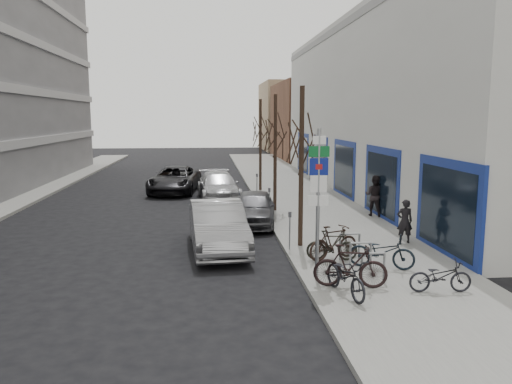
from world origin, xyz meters
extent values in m
plane|color=black|center=(0.00, 0.00, 0.00)|extent=(120.00, 120.00, 0.00)
cube|color=slate|center=(4.50, 10.00, 0.07)|extent=(5.00, 70.00, 0.15)
cube|color=#B7B7B2|center=(17.00, 16.00, 5.00)|extent=(20.00, 32.00, 10.00)
cube|color=brown|center=(13.00, 40.00, 4.00)|extent=(12.00, 14.00, 8.00)
cube|color=#937A5B|center=(13.50, 55.00, 4.50)|extent=(13.00, 12.00, 9.00)
cylinder|color=gray|center=(2.40, 0.00, 2.10)|extent=(0.10, 0.10, 4.20)
cube|color=white|center=(2.40, -0.03, 3.90)|extent=(0.35, 0.03, 0.22)
cube|color=#0C5926|center=(2.40, -0.03, 3.60)|extent=(0.55, 0.03, 0.28)
cube|color=navy|center=(2.40, -0.03, 3.20)|extent=(0.50, 0.03, 0.45)
cube|color=maroon|center=(2.40, -0.04, 3.20)|extent=(0.18, 0.02, 0.14)
cube|color=white|center=(2.40, -0.03, 2.75)|extent=(0.45, 0.03, 0.45)
cube|color=white|center=(2.40, -0.03, 2.30)|extent=(0.55, 0.03, 0.28)
cylinder|color=gray|center=(3.50, -0.50, 0.55)|extent=(0.06, 0.06, 0.80)
cylinder|color=gray|center=(4.10, -0.50, 0.55)|extent=(0.06, 0.06, 0.80)
cylinder|color=gray|center=(3.80, -0.50, 0.95)|extent=(0.60, 0.06, 0.06)
cylinder|color=gray|center=(3.50, 0.60, 0.55)|extent=(0.06, 0.06, 0.80)
cylinder|color=gray|center=(4.10, 0.60, 0.55)|extent=(0.06, 0.06, 0.80)
cylinder|color=gray|center=(3.80, 0.60, 0.95)|extent=(0.60, 0.06, 0.06)
cylinder|color=gray|center=(3.50, 1.70, 0.55)|extent=(0.06, 0.06, 0.80)
cylinder|color=gray|center=(4.10, 1.70, 0.55)|extent=(0.06, 0.06, 0.80)
cylinder|color=gray|center=(3.80, 1.70, 0.95)|extent=(0.60, 0.06, 0.06)
cylinder|color=black|center=(2.60, 3.50, 2.75)|extent=(0.16, 0.16, 5.50)
cylinder|color=black|center=(2.60, 10.00, 2.75)|extent=(0.16, 0.16, 5.50)
cylinder|color=black|center=(2.60, 16.50, 2.75)|extent=(0.16, 0.16, 5.50)
cylinder|color=gray|center=(2.15, 3.00, 0.70)|extent=(0.05, 0.05, 1.10)
cube|color=#3F3F44|center=(2.15, 3.00, 1.33)|extent=(0.10, 0.08, 0.18)
cylinder|color=gray|center=(2.15, 8.50, 0.70)|extent=(0.05, 0.05, 1.10)
cube|color=#3F3F44|center=(2.15, 8.50, 1.33)|extent=(0.10, 0.08, 0.18)
cylinder|color=gray|center=(2.15, 14.00, 0.70)|extent=(0.05, 0.05, 1.10)
cube|color=#3F3F44|center=(2.15, 14.00, 1.33)|extent=(0.10, 0.08, 0.18)
imported|color=black|center=(2.83, -1.33, 0.71)|extent=(0.98, 1.92, 1.13)
imported|color=black|center=(3.10, -0.80, 0.73)|extent=(1.99, 0.99, 1.16)
imported|color=black|center=(4.46, 0.72, 0.73)|extent=(1.95, 1.29, 1.15)
imported|color=black|center=(3.23, 1.62, 0.63)|extent=(1.62, 0.68, 0.96)
imported|color=black|center=(5.24, -1.36, 0.63)|extent=(1.60, 0.60, 0.95)
imported|color=black|center=(3.30, 1.73, 0.70)|extent=(1.87, 1.19, 1.10)
imported|color=gray|center=(-0.20, 3.69, 0.82)|extent=(2.12, 5.10, 1.64)
imported|color=#46474B|center=(1.40, 7.54, 0.72)|extent=(2.23, 4.40, 1.44)
imported|color=#9B9CA0|center=(0.05, 14.06, 0.74)|extent=(2.54, 5.29, 1.49)
imported|color=black|center=(-2.48, 16.98, 0.77)|extent=(3.22, 5.84, 1.55)
imported|color=black|center=(6.26, 3.50, 0.91)|extent=(0.58, 0.40, 1.53)
imported|color=black|center=(6.80, 8.25, 1.06)|extent=(0.81, 0.78, 1.83)
camera|label=1|loc=(-0.50, -12.83, 4.51)|focal=35.00mm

